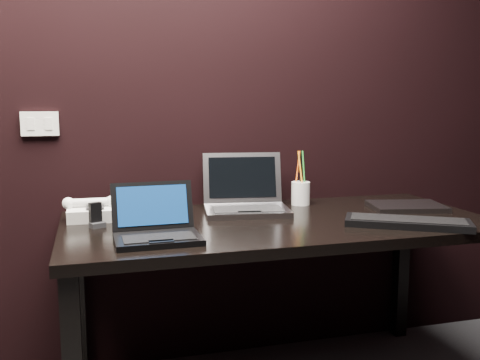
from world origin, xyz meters
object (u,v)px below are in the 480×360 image
object	(u,v)px
netbook	(156,229)
desk_phone	(91,211)
mobile_phone	(96,218)
ext_keyboard	(408,222)
pen_cup	(301,192)
silver_laptop	(246,201)
closed_laptop	(406,206)
desk	(278,238)

from	to	relation	value
netbook	desk_phone	world-z (taller)	netbook
netbook	desk_phone	size ratio (longest dim) A/B	1.36
desk_phone	mobile_phone	xyz separation A→B (m)	(0.02, -0.13, -0.00)
ext_keyboard	pen_cup	size ratio (longest dim) A/B	1.93
silver_laptop	closed_laptop	size ratio (longest dim) A/B	1.12
pen_cup	mobile_phone	bearing A→B (deg)	-167.32
ext_keyboard	closed_laptop	bearing A→B (deg)	57.83
closed_laptop	desk	bearing A→B (deg)	-175.13
silver_laptop	desk_phone	distance (m)	0.65
desk	pen_cup	bearing A→B (deg)	52.98
netbook	ext_keyboard	size ratio (longest dim) A/B	0.61
desk_phone	netbook	bearing A→B (deg)	-59.91
mobile_phone	pen_cup	size ratio (longest dim) A/B	0.38
silver_laptop	ext_keyboard	distance (m)	0.67
desk	closed_laptop	size ratio (longest dim) A/B	4.83
silver_laptop	pen_cup	bearing A→B (deg)	16.02
silver_laptop	ext_keyboard	world-z (taller)	silver_laptop
desk	closed_laptop	distance (m)	0.63
pen_cup	desk	bearing A→B (deg)	-127.02
desk	pen_cup	distance (m)	0.36
ext_keyboard	pen_cup	distance (m)	0.56
pen_cup	netbook	bearing A→B (deg)	-147.80
mobile_phone	pen_cup	world-z (taller)	pen_cup
closed_laptop	mobile_phone	xyz separation A→B (m)	(-1.33, 0.01, 0.02)
silver_laptop	pen_cup	xyz separation A→B (m)	(0.29, 0.08, 0.01)
ext_keyboard	mobile_phone	xyz separation A→B (m)	(-1.15, 0.30, 0.02)
desk_phone	silver_laptop	bearing A→B (deg)	-0.69
netbook	closed_laptop	bearing A→B (deg)	11.66
silver_laptop	closed_laptop	world-z (taller)	silver_laptop
ext_keyboard	desk_phone	xyz separation A→B (m)	(-1.17, 0.43, 0.02)
desk	ext_keyboard	bearing A→B (deg)	-28.67
closed_laptop	ext_keyboard	bearing A→B (deg)	-122.17
desk	pen_cup	world-z (taller)	pen_cup
desk	silver_laptop	bearing A→B (deg)	114.26
netbook	closed_laptop	size ratio (longest dim) A/B	0.84
closed_laptop	desk_phone	size ratio (longest dim) A/B	1.63
closed_laptop	pen_cup	size ratio (longest dim) A/B	1.41
desk_phone	pen_cup	xyz separation A→B (m)	(0.93, 0.07, 0.02)
desk_phone	pen_cup	bearing A→B (deg)	4.59
desk	netbook	world-z (taller)	netbook
closed_laptop	mobile_phone	bearing A→B (deg)	179.51
desk	mobile_phone	size ratio (longest dim) A/B	18.14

